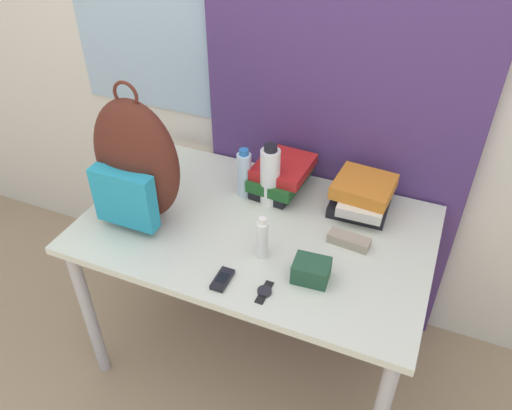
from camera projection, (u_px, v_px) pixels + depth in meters
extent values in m
cube|color=silver|center=(305.00, 53.00, 1.93)|extent=(6.00, 0.05, 2.50)
cube|color=#9EBCD1|center=(183.00, 25.00, 2.04)|extent=(1.10, 0.01, 0.80)
cube|color=#4C336B|center=(342.00, 64.00, 1.84)|extent=(1.10, 0.04, 2.50)
cube|color=beige|center=(256.00, 229.00, 1.88)|extent=(1.30, 0.81, 0.03)
cylinder|color=#B2B2B7|center=(89.00, 314.00, 2.04)|extent=(0.05, 0.05, 0.72)
cylinder|color=#B2B2B7|center=(176.00, 216.00, 2.55)|extent=(0.05, 0.05, 0.72)
cylinder|color=#B2B2B7|center=(412.00, 281.00, 2.19)|extent=(0.05, 0.05, 0.72)
ellipsoid|color=#512319|center=(137.00, 161.00, 1.79)|extent=(0.34, 0.17, 0.48)
cube|color=teal|center=(125.00, 198.00, 1.77)|extent=(0.24, 0.06, 0.22)
torus|color=#512319|center=(126.00, 95.00, 1.63)|extent=(0.10, 0.01, 0.10)
cube|color=black|center=(279.00, 185.00, 2.05)|extent=(0.18, 0.26, 0.04)
cube|color=#1E5623|center=(281.00, 176.00, 2.02)|extent=(0.21, 0.28, 0.05)
cube|color=red|center=(284.00, 167.00, 2.00)|extent=(0.21, 0.25, 0.04)
cube|color=black|center=(360.00, 204.00, 1.95)|extent=(0.22, 0.22, 0.04)
cube|color=silver|center=(365.00, 197.00, 1.92)|extent=(0.18, 0.28, 0.04)
cube|color=orange|center=(364.00, 186.00, 1.89)|extent=(0.23, 0.22, 0.05)
cylinder|color=silver|center=(244.00, 175.00, 1.98)|extent=(0.06, 0.06, 0.19)
cylinder|color=#286BB7|center=(244.00, 152.00, 1.92)|extent=(0.04, 0.04, 0.02)
cylinder|color=white|center=(270.00, 177.00, 1.93)|extent=(0.08, 0.08, 0.24)
cylinder|color=black|center=(271.00, 148.00, 1.85)|extent=(0.05, 0.05, 0.02)
cylinder|color=white|center=(262.00, 240.00, 1.71)|extent=(0.04, 0.04, 0.14)
cylinder|color=white|center=(262.00, 221.00, 1.66)|extent=(0.03, 0.03, 0.02)
cube|color=black|center=(222.00, 279.00, 1.64)|extent=(0.05, 0.10, 0.02)
cube|color=black|center=(222.00, 278.00, 1.64)|extent=(0.03, 0.05, 0.00)
cube|color=gray|center=(349.00, 240.00, 1.78)|extent=(0.15, 0.07, 0.04)
cube|color=#234C33|center=(311.00, 270.00, 1.64)|extent=(0.13, 0.10, 0.07)
cube|color=black|center=(264.00, 292.00, 1.61)|extent=(0.03, 0.10, 0.00)
cylinder|color=#232328|center=(264.00, 291.00, 1.60)|extent=(0.05, 0.05, 0.01)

